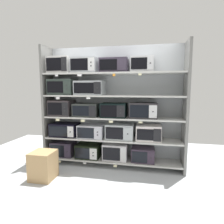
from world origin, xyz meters
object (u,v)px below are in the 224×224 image
Objects in this scene: microwave_5 at (92,131)px; microwave_4 at (65,129)px; microwave_11 at (143,110)px; microwave_12 at (63,87)px; microwave_14 at (60,65)px; microwave_15 at (86,66)px; microwave_6 at (120,131)px; microwave_7 at (149,133)px; microwave_17 at (142,65)px; microwave_2 at (115,151)px; shipping_carton at (43,165)px; microwave_9 at (87,110)px; microwave_10 at (114,110)px; microwave_0 at (64,148)px; microwave_1 at (89,150)px; microwave_3 at (143,154)px; microwave_13 at (90,88)px; microwave_8 at (62,108)px; microwave_16 at (114,66)px.

microwave_4 is at bearing 179.99° from microwave_5.
microwave_11 is 1.73m from microwave_12.
microwave_14 reaches higher than microwave_15.
microwave_6 is 1.16× the size of microwave_7.
microwave_17 reaches higher than microwave_6.
microwave_2 is 0.99× the size of shipping_carton.
microwave_10 reaches higher than microwave_9.
microwave_11 is (1.65, -0.00, 0.45)m from microwave_4.
microwave_14 reaches higher than microwave_0.
microwave_15 is at bearing 0.02° from microwave_4.
microwave_14 is at bearing 179.88° from microwave_4.
microwave_1 is 1.14m from microwave_3.
microwave_13 reaches higher than microwave_9.
microwave_7 is 1.99m from microwave_12.
microwave_0 is at bearing -179.99° from microwave_17.
microwave_3 is 0.84× the size of microwave_12.
microwave_3 is 1.89m from shipping_carton.
microwave_17 reaches higher than microwave_12.
microwave_4 is at bearing -179.99° from microwave_7.
shipping_carton is (0.01, -0.80, -1.82)m from microwave_14.
microwave_4 is at bearing -0.04° from microwave_8.
microwave_0 is at bearing -1.93° from microwave_8.
microwave_11 is at bearing 25.30° from shipping_carton.
microwave_10 is (1.07, -0.00, 0.44)m from microwave_4.
microwave_15 is (-0.01, -0.00, 0.89)m from microwave_9.
microwave_4 is at bearing -0.12° from microwave_14.
microwave_16 is (-0.69, -0.00, 1.30)m from microwave_7.
microwave_3 is (1.71, 0.00, -0.01)m from microwave_0.
microwave_8 reaches higher than microwave_2.
shipping_carton is at bearing -92.18° from microwave_12.
microwave_9 is at bearing 179.98° from microwave_2.
microwave_14 is (-0.55, -0.00, 0.91)m from microwave_9.
microwave_16 is at bearing 179.97° from microwave_3.
microwave_3 is 0.89× the size of microwave_9.
microwave_10 is (-0.69, -0.00, 0.43)m from microwave_7.
microwave_2 is (1.15, 0.00, 0.01)m from microwave_0.
microwave_14 reaches higher than microwave_7.
microwave_8 is at bearing -180.00° from microwave_6.
microwave_10 is 0.99× the size of microwave_15.
microwave_6 is at bearing -0.11° from microwave_16.
microwave_12 is at bearing 179.03° from microwave_4.
microwave_2 is (0.58, -0.00, 0.02)m from microwave_1.
microwave_9 is 0.69m from microwave_12.
microwave_15 is at bearing 179.99° from microwave_11.
microwave_7 reaches higher than microwave_3.
microwave_3 is at bearing 25.16° from shipping_carton.
microwave_12 is 0.66m from microwave_15.
microwave_12 is (-0.02, 0.00, 0.90)m from microwave_4.
microwave_2 is 0.87× the size of microwave_4.
microwave_2 reaches higher than microwave_3.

